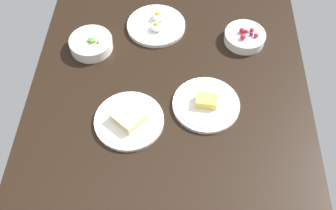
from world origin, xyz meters
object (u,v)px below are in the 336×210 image
object	(u,v)px
bowl_berries	(245,37)
plate_sandwich	(129,120)
plate_eggs	(156,25)
plate_cheese	(206,104)
bowl_peas	(91,43)

from	to	relation	value
bowl_berries	plate_sandwich	distance (cm)	54.75
plate_eggs	plate_sandwich	bearing A→B (deg)	-7.90
bowl_berries	plate_eggs	bearing A→B (deg)	-99.90
plate_cheese	plate_sandwich	size ratio (longest dim) A/B	0.99
plate_eggs	plate_cheese	bearing A→B (deg)	27.35
plate_cheese	plate_sandwich	world-z (taller)	plate_sandwich
bowl_berries	plate_cheese	xyz separation A→B (cm)	(30.50, -14.59, -1.16)
bowl_peas	plate_sandwich	distance (cm)	36.05
plate_cheese	plate_sandwich	distance (cm)	25.95
plate_eggs	plate_sandwich	world-z (taller)	plate_eggs
bowl_berries	plate_cheese	world-z (taller)	bowl_berries
plate_cheese	bowl_berries	bearing A→B (deg)	154.44
plate_eggs	plate_sandwich	size ratio (longest dim) A/B	0.99
bowl_peas	plate_sandwich	world-z (taller)	bowl_peas
bowl_berries	plate_eggs	world-z (taller)	bowl_berries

